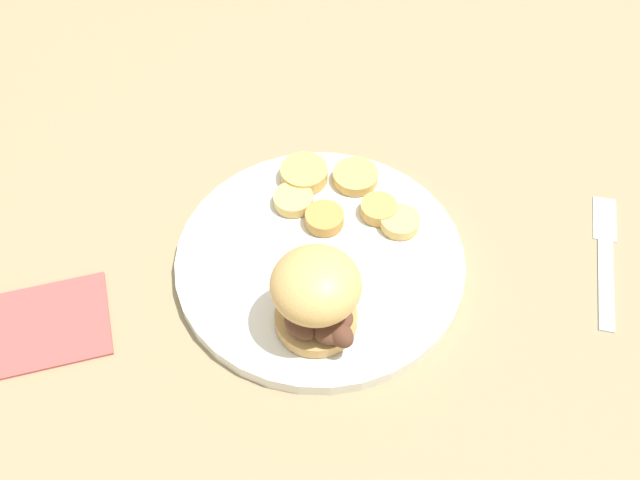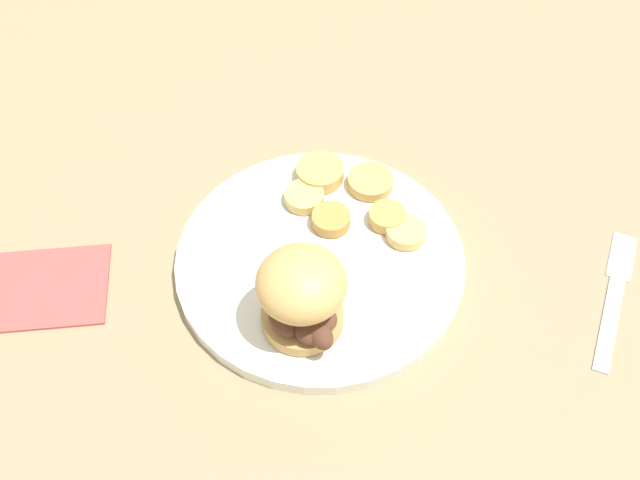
% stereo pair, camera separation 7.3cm
% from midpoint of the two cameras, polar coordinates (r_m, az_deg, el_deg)
% --- Properties ---
extents(ground_plane, '(4.00, 4.00, 0.00)m').
position_cam_midpoint_polar(ground_plane, '(0.77, -2.73, -2.10)').
color(ground_plane, '#937F5B').
extents(dinner_plate, '(0.29, 0.29, 0.02)m').
position_cam_midpoint_polar(dinner_plate, '(0.76, -2.76, -1.68)').
color(dinner_plate, white).
rests_on(dinner_plate, ground_plane).
extents(sandwich, '(0.09, 0.08, 0.09)m').
position_cam_midpoint_polar(sandwich, '(0.67, -3.34, -4.51)').
color(sandwich, tan).
rests_on(sandwich, dinner_plate).
extents(potato_round_0, '(0.05, 0.05, 0.01)m').
position_cam_midpoint_polar(potato_round_0, '(0.81, 0.14, 4.71)').
color(potato_round_0, tan).
rests_on(potato_round_0, dinner_plate).
extents(potato_round_1, '(0.04, 0.04, 0.01)m').
position_cam_midpoint_polar(potato_round_1, '(0.77, -2.37, 1.49)').
color(potato_round_1, '#BC8942').
rests_on(potato_round_1, dinner_plate).
extents(potato_round_2, '(0.05, 0.05, 0.02)m').
position_cam_midpoint_polar(potato_round_2, '(0.81, -3.80, 4.93)').
color(potato_round_2, tan).
rests_on(potato_round_2, dinner_plate).
extents(potato_round_3, '(0.04, 0.04, 0.01)m').
position_cam_midpoint_polar(potato_round_3, '(0.78, 1.84, 2.21)').
color(potato_round_3, tan).
rests_on(potato_round_3, dinner_plate).
extents(potato_round_4, '(0.04, 0.04, 0.01)m').
position_cam_midpoint_polar(potato_round_4, '(0.79, -4.69, 2.92)').
color(potato_round_4, '#DBB766').
rests_on(potato_round_4, dinner_plate).
extents(potato_round_5, '(0.04, 0.04, 0.01)m').
position_cam_midpoint_polar(potato_round_5, '(0.77, 3.44, 1.22)').
color(potato_round_5, '#DBB766').
rests_on(potato_round_5, dinner_plate).
extents(fork, '(0.07, 0.17, 0.00)m').
position_cam_midpoint_polar(fork, '(0.81, 18.57, -1.42)').
color(fork, silver).
rests_on(fork, ground_plane).
extents(napkin, '(0.17, 0.17, 0.01)m').
position_cam_midpoint_polar(napkin, '(0.79, -23.78, -6.33)').
color(napkin, '#B24C47').
rests_on(napkin, ground_plane).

